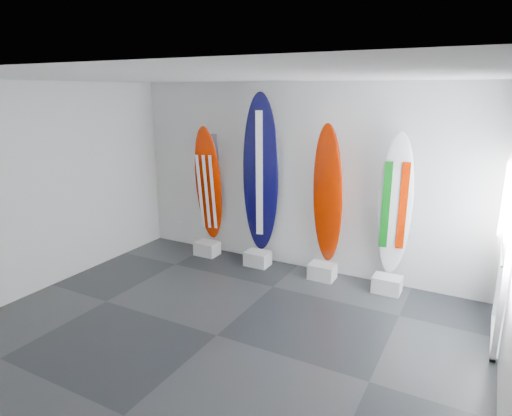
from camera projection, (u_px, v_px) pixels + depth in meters
The scene contains 13 objects.
floor at pixel (217, 335), 5.33m from camera, with size 6.00×6.00×0.00m, color black.
ceiling at pixel (210, 77), 4.55m from camera, with size 6.00×6.00×0.00m, color white.
wall_back at pixel (300, 178), 7.07m from camera, with size 6.00×6.00×0.00m, color silver.
wall_left at pixel (39, 189), 6.32m from camera, with size 5.00×5.00×0.00m, color silver.
display_block_usa at pixel (207, 248), 7.90m from camera, with size 0.40×0.30×0.24m, color silver.
surfboard_usa at pixel (208, 185), 7.69m from camera, with size 0.47×0.08×2.08m, color #9F1A00.
display_block_navy at pixel (258, 258), 7.43m from camera, with size 0.40×0.30×0.24m, color silver.
surfboard_navy at pixel (261, 174), 7.14m from camera, with size 0.59×0.08×2.61m, color black.
display_block_swiss at pixel (322, 271), 6.90m from camera, with size 0.40×0.30×0.24m, color silver.
surfboard_swiss at pixel (328, 195), 6.67m from camera, with size 0.49×0.08×2.18m, color #9F1A00.
display_block_italy at pixel (387, 284), 6.44m from camera, with size 0.40×0.30×0.24m, color silver.
surfboard_italy at pixel (395, 206), 6.23m from camera, with size 0.48×0.08×2.10m, color silver.
wall_outlet at pixel (181, 225), 8.47m from camera, with size 0.09×0.02×0.13m, color silver.
Camera 1 is at (2.67, -3.95, 2.88)m, focal length 30.93 mm.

